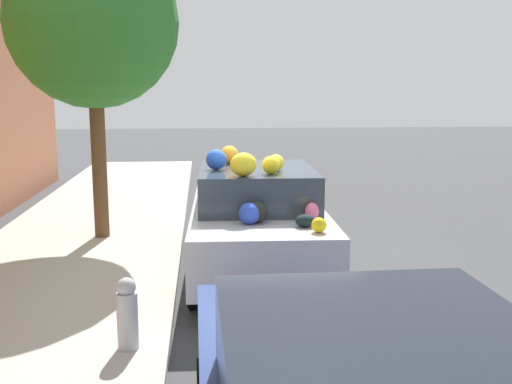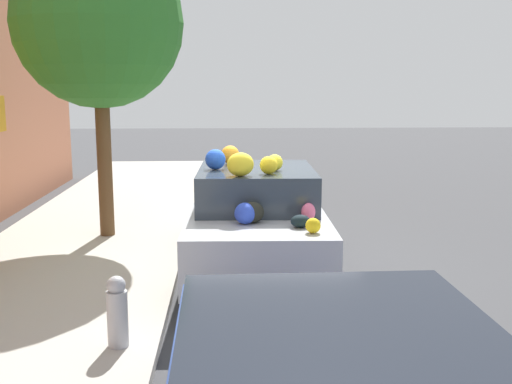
{
  "view_description": "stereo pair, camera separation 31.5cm",
  "coord_description": "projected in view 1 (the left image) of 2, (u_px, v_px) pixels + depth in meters",
  "views": [
    {
      "loc": [
        -8.1,
        0.75,
        2.58
      ],
      "look_at": [
        0.0,
        0.02,
        1.15
      ],
      "focal_mm": 42.0,
      "sensor_mm": 36.0,
      "label": 1
    },
    {
      "loc": [
        -8.12,
        0.43,
        2.58
      ],
      "look_at": [
        0.0,
        0.02,
        1.15
      ],
      "focal_mm": 42.0,
      "sensor_mm": 36.0,
      "label": 2
    }
  ],
  "objects": [
    {
      "name": "fire_hydrant",
      "position": [
        127.0,
        314.0,
        5.66
      ],
      "size": [
        0.2,
        0.2,
        0.7
      ],
      "color": "#B2B2B7",
      "rests_on": "sidewalk_curb"
    },
    {
      "name": "street_tree",
      "position": [
        93.0,
        23.0,
        9.41
      ],
      "size": [
        2.7,
        2.7,
        4.81
      ],
      "color": "brown",
      "rests_on": "sidewalk_curb"
    },
    {
      "name": "sidewalk_curb",
      "position": [
        62.0,
        273.0,
        8.21
      ],
      "size": [
        24.0,
        3.2,
        0.12
      ],
      "color": "#B2ADA3",
      "rests_on": "ground"
    },
    {
      "name": "art_car",
      "position": [
        256.0,
        218.0,
        8.28
      ],
      "size": [
        4.23,
        1.86,
        1.8
      ],
      "rotation": [
        0.0,
        0.0,
        -0.03
      ],
      "color": "#B7BABF",
      "rests_on": "ground"
    },
    {
      "name": "ground_plane",
      "position": [
        257.0,
        272.0,
        8.46
      ],
      "size": [
        60.0,
        60.0,
        0.0
      ],
      "primitive_type": "plane",
      "color": "#424244"
    }
  ]
}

